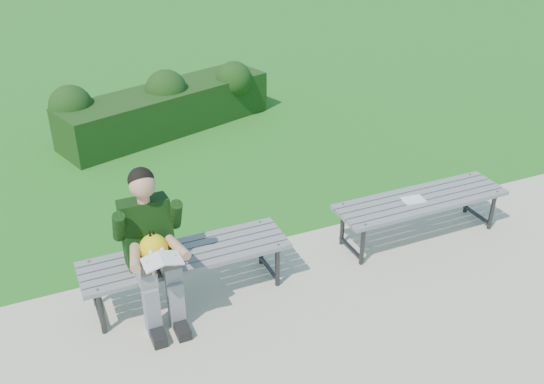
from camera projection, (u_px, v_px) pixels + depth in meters
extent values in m
plane|color=#1B7313|center=(257.00, 246.00, 6.12)|extent=(80.00, 80.00, 0.00)
cube|color=#B3A697|center=(343.00, 360.00, 4.72)|extent=(30.00, 3.50, 0.02)
cube|color=#124010|center=(167.00, 109.00, 8.61)|extent=(3.20, 1.70, 0.60)
sphere|color=#124010|center=(71.00, 107.00, 7.96)|extent=(0.72, 0.72, 0.57)
sphere|color=#124010|center=(166.00, 91.00, 8.50)|extent=(0.75, 0.75, 0.59)
sphere|color=#124010|center=(234.00, 79.00, 8.94)|extent=(0.67, 0.67, 0.54)
cube|color=gray|center=(193.00, 268.00, 5.03)|extent=(1.80, 0.08, 0.04)
cube|color=gray|center=(189.00, 262.00, 5.12)|extent=(1.80, 0.08, 0.04)
cube|color=gray|center=(186.00, 255.00, 5.20)|extent=(1.80, 0.08, 0.04)
cube|color=gray|center=(182.00, 249.00, 5.28)|extent=(1.80, 0.08, 0.04)
cube|color=gray|center=(179.00, 243.00, 5.37)|extent=(1.80, 0.08, 0.04)
cylinder|color=#2D2D30|center=(101.00, 313.00, 4.88)|extent=(0.04, 0.04, 0.41)
cylinder|color=#2D2D30|center=(93.00, 286.00, 5.19)|extent=(0.04, 0.04, 0.41)
cylinder|color=#2D2D30|center=(94.00, 282.00, 4.95)|extent=(0.04, 0.42, 0.04)
cylinder|color=#2D2D30|center=(100.00, 313.00, 5.10)|extent=(0.04, 0.42, 0.04)
cylinder|color=gray|center=(97.00, 290.00, 4.75)|extent=(0.02, 0.02, 0.01)
cylinder|color=gray|center=(89.00, 261.00, 5.08)|extent=(0.02, 0.02, 0.01)
cylinder|color=#2D2D30|center=(277.00, 267.00, 5.43)|extent=(0.04, 0.04, 0.41)
cylinder|color=#2D2D30|center=(261.00, 245.00, 5.74)|extent=(0.04, 0.04, 0.41)
cylinder|color=#2D2D30|center=(269.00, 239.00, 5.50)|extent=(0.04, 0.42, 0.04)
cylinder|color=#2D2D30|center=(269.00, 268.00, 5.66)|extent=(0.04, 0.42, 0.04)
cylinder|color=gray|center=(278.00, 245.00, 5.30)|extent=(0.02, 0.02, 0.01)
cylinder|color=gray|center=(260.00, 222.00, 5.63)|extent=(0.02, 0.02, 0.01)
cube|color=gray|center=(434.00, 209.00, 5.88)|extent=(1.80, 0.08, 0.04)
cube|color=gray|center=(428.00, 204.00, 5.96)|extent=(1.80, 0.08, 0.04)
cube|color=gray|center=(421.00, 200.00, 6.04)|extent=(1.80, 0.08, 0.04)
cube|color=gray|center=(415.00, 195.00, 6.12)|extent=(1.80, 0.08, 0.04)
cube|color=gray|center=(409.00, 191.00, 6.21)|extent=(1.80, 0.08, 0.04)
cylinder|color=#2D2D30|center=(362.00, 246.00, 5.72)|extent=(0.04, 0.04, 0.41)
cylinder|color=#2D2D30|center=(342.00, 226.00, 6.03)|extent=(0.04, 0.04, 0.41)
cylinder|color=#2D2D30|center=(353.00, 220.00, 5.79)|extent=(0.04, 0.42, 0.04)
cylinder|color=#2D2D30|center=(351.00, 248.00, 5.95)|extent=(0.04, 0.42, 0.04)
cylinder|color=gray|center=(365.00, 225.00, 5.59)|extent=(0.02, 0.02, 0.01)
cylinder|color=gray|center=(343.00, 204.00, 5.92)|extent=(0.02, 0.02, 0.01)
cylinder|color=#2D2D30|center=(492.00, 212.00, 6.27)|extent=(0.04, 0.04, 0.41)
cylinder|color=#2D2D30|center=(468.00, 195.00, 6.58)|extent=(0.04, 0.04, 0.41)
cylinder|color=#2D2D30|center=(482.00, 188.00, 6.34)|extent=(0.04, 0.42, 0.04)
cylinder|color=#2D2D30|center=(477.00, 215.00, 6.50)|extent=(0.04, 0.42, 0.04)
cylinder|color=gray|center=(497.00, 192.00, 6.14)|extent=(0.02, 0.02, 0.01)
cylinder|color=gray|center=(470.00, 174.00, 6.47)|extent=(0.02, 0.02, 0.01)
cube|color=slate|center=(143.00, 268.00, 4.89)|extent=(0.14, 0.42, 0.13)
cube|color=slate|center=(167.00, 263.00, 4.96)|extent=(0.14, 0.42, 0.13)
cube|color=slate|center=(152.00, 310.00, 4.89)|extent=(0.12, 0.13, 0.45)
cube|color=slate|center=(176.00, 303.00, 4.96)|extent=(0.12, 0.13, 0.45)
cube|color=black|center=(157.00, 334.00, 4.89)|extent=(0.11, 0.26, 0.09)
cube|color=black|center=(181.00, 328.00, 4.96)|extent=(0.11, 0.26, 0.09)
cube|color=black|center=(147.00, 231.00, 4.98)|extent=(0.40, 0.30, 0.59)
cylinder|color=tan|center=(143.00, 198.00, 4.81)|extent=(0.10, 0.10, 0.08)
sphere|color=tan|center=(142.00, 185.00, 4.73)|extent=(0.21, 0.21, 0.21)
sphere|color=black|center=(141.00, 180.00, 4.74)|extent=(0.21, 0.21, 0.21)
cylinder|color=black|center=(119.00, 227.00, 4.74)|extent=(0.10, 0.21, 0.30)
cylinder|color=black|center=(176.00, 214.00, 4.90)|extent=(0.10, 0.21, 0.30)
cylinder|color=tan|center=(135.00, 257.00, 4.67)|extent=(0.14, 0.31, 0.08)
cylinder|color=tan|center=(178.00, 247.00, 4.79)|extent=(0.14, 0.31, 0.08)
sphere|color=tan|center=(149.00, 267.00, 4.57)|extent=(0.09, 0.09, 0.09)
sphere|color=tan|center=(175.00, 260.00, 4.64)|extent=(0.09, 0.09, 0.09)
sphere|color=yellow|center=(154.00, 248.00, 4.82)|extent=(0.23, 0.23, 0.23)
cone|color=orange|center=(157.00, 256.00, 4.73)|extent=(0.07, 0.07, 0.07)
cone|color=black|center=(150.00, 234.00, 4.76)|extent=(0.03, 0.04, 0.07)
cone|color=black|center=(153.00, 233.00, 4.78)|extent=(0.03, 0.04, 0.06)
sphere|color=white|center=(151.00, 253.00, 4.71)|extent=(0.04, 0.04, 0.04)
sphere|color=white|center=(162.00, 250.00, 4.74)|extent=(0.04, 0.04, 0.04)
cube|color=white|center=(152.00, 262.00, 4.54)|extent=(0.15, 0.20, 0.05)
cube|color=white|center=(172.00, 258.00, 4.59)|extent=(0.15, 0.20, 0.05)
cube|color=white|center=(413.00, 200.00, 5.99)|extent=(0.24, 0.18, 0.01)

